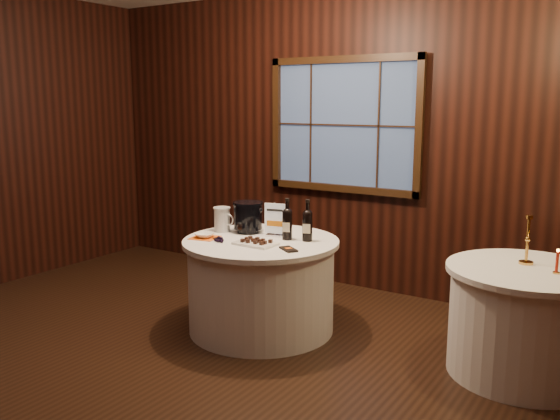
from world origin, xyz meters
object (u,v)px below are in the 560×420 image
Objects in this scene: brass_candlestick at (527,246)px; red_candle at (557,264)px; port_bottle_right at (307,223)px; chocolate_plate at (256,242)px; chocolate_box at (289,249)px; grape_bunch at (221,239)px; port_bottle_left at (287,222)px; ice_bucket at (248,216)px; side_table at (524,321)px; sign_stand at (275,225)px; cracker_bowl at (205,235)px; glass_pitcher at (222,219)px; main_table at (261,284)px.

red_candle is at bearing -33.33° from brass_candlestick.
port_bottle_right is at bearing -177.11° from red_candle.
red_candle is at bearing 11.38° from chocolate_plate.
red_candle is at bearing 47.20° from chocolate_box.
red_candle is (2.42, 0.49, 0.05)m from grape_bunch.
chocolate_box is at bearing -105.76° from port_bottle_right.
ice_bucket is (-0.42, 0.04, -0.01)m from port_bottle_left.
sign_stand reaches higher than side_table.
red_candle reaches higher than chocolate_box.
brass_candlestick reaches higher than port_bottle_left.
sign_stand is 0.87× the size of chocolate_plate.
chocolate_plate is at bearing -168.62° from red_candle.
ice_bucket is at bearing 63.91° from cracker_bowl.
glass_pitcher is (-0.83, 0.24, 0.10)m from chocolate_box.
port_bottle_left reaches higher than sign_stand.
cracker_bowl is at bearing -143.99° from chocolate_box.
red_candle is (2.61, 0.46, 0.04)m from cracker_bowl.
chocolate_plate reaches higher than main_table.
sign_stand is (-1.97, -0.13, 0.48)m from side_table.
glass_pitcher is 1.38× the size of cracker_bowl.
grape_bunch is at bearing -166.71° from side_table.
sign_stand is 0.85× the size of port_bottle_right.
sign_stand reaches higher than cracker_bowl.
main_table is 3.70× the size of brass_candlestick.
cracker_bowl is (-0.80, -0.03, 0.02)m from chocolate_box.
glass_pitcher is 1.28× the size of red_candle.
side_table is at bearing 5.33° from glass_pitcher.
port_bottle_left is (-1.82, -0.18, 0.53)m from side_table.
grape_bunch reaches higher than side_table.
chocolate_box is at bearing -76.15° from port_bottle_left.
brass_candlestick reaches higher than glass_pitcher.
cracker_bowl is (-0.43, -0.20, 0.41)m from main_table.
brass_candlestick reaches higher than port_bottle_right.
port_bottle_left reaches higher than cracker_bowl.
port_bottle_right is at bearing 25.64° from cracker_bowl.
ice_bucket is 0.80× the size of chocolate_plate.
ice_bucket is 0.47m from chocolate_plate.
glass_pitcher is (-0.80, -0.10, -0.04)m from port_bottle_right.
red_candle is (2.01, 0.14, -0.08)m from port_bottle_left.
ice_bucket is 1.70× the size of cracker_bowl.
brass_candlestick reaches higher than chocolate_plate.
brass_candlestick is at bearing 107.92° from side_table.
sign_stand is at bearing 169.51° from chocolate_box.
glass_pitcher is at bearing -162.39° from chocolate_box.
brass_candlestick is at bearing 15.98° from grape_bunch.
main_table is 0.52m from grape_bunch.
sign_stand is at bearing 143.40° from port_bottle_left.
port_bottle_left is at bearing -29.58° from sign_stand.
brass_candlestick reaches higher than sign_stand.
sign_stand is 0.16m from port_bottle_left.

